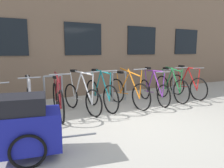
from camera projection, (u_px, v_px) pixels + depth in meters
ground_plane at (136, 122)px, 4.59m from camera, size 42.00×42.00×0.00m
storefront_building at (61, 32)px, 9.57m from camera, size 28.00×5.90×4.75m
bike_rack at (89, 86)px, 6.01m from camera, size 6.51×0.05×0.92m
bicycle_red at (187, 85)px, 7.08m from camera, size 0.44×1.72×1.07m
bicycle_silver at (30, 102)px, 4.85m from camera, size 0.44×1.67×1.03m
bicycle_orange at (128, 92)px, 5.94m from camera, size 0.44×1.82×1.11m
bicycle_green at (171, 87)px, 6.66m from camera, size 0.44×1.73×1.09m
bicycle_white at (81, 97)px, 5.37m from camera, size 0.53×1.71×1.09m
bicycle_purple at (153, 90)px, 6.33m from camera, size 0.44×1.73×1.06m
bicycle_maroon at (58, 100)px, 5.01m from camera, size 0.44×1.83×1.09m
bicycle_teal at (101, 94)px, 5.65m from camera, size 0.44×1.76×1.09m
bike_trailer at (27, 125)px, 3.04m from camera, size 1.48×0.78×0.94m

